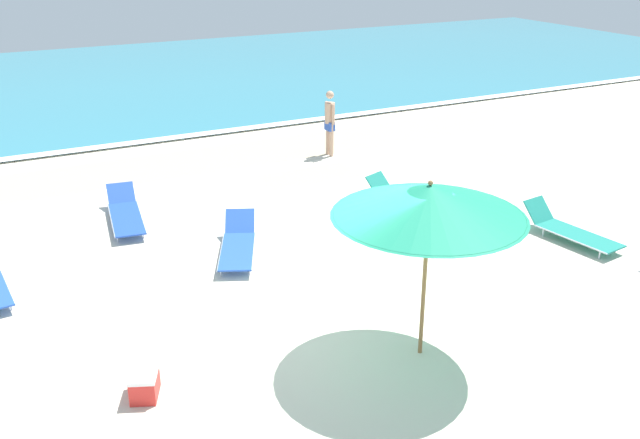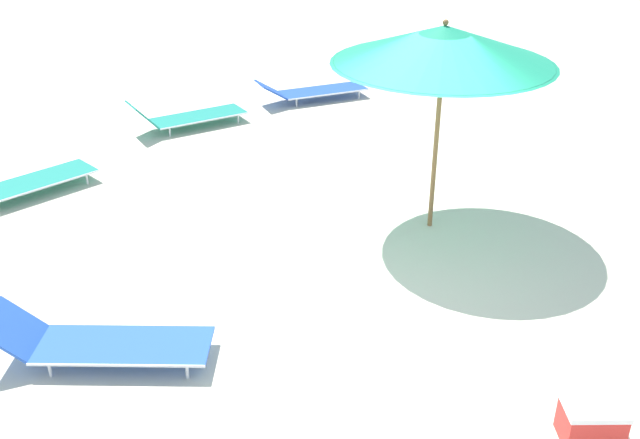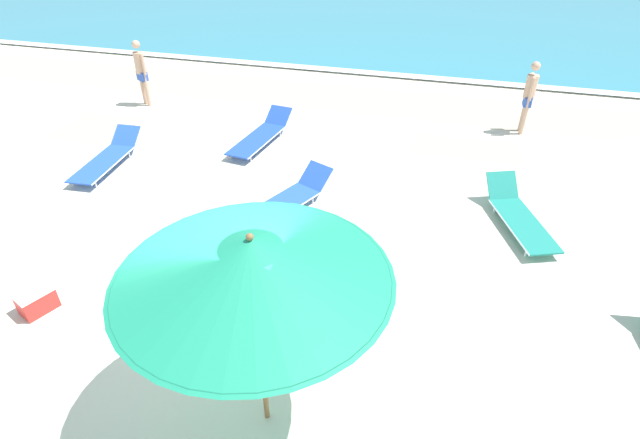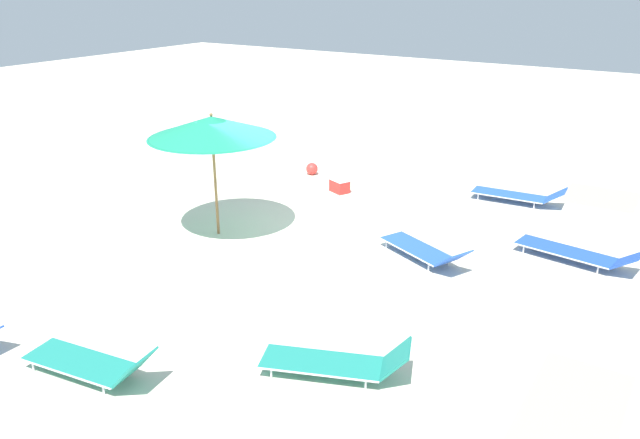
{
  "view_description": "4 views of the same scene",
  "coord_description": "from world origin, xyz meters",
  "views": [
    {
      "loc": [
        -4.38,
        -8.28,
        5.78
      ],
      "look_at": [
        0.78,
        1.78,
        1.11
      ],
      "focal_mm": 40.0,
      "sensor_mm": 36.0,
      "label": 1
    },
    {
      "loc": [
        -6.05,
        3.6,
        4.36
      ],
      "look_at": [
        0.12,
        0.92,
        0.9
      ],
      "focal_mm": 40.0,
      "sensor_mm": 36.0,
      "label": 2
    },
    {
      "loc": [
        2.51,
        -4.29,
        5.24
      ],
      "look_at": [
        0.84,
        1.92,
        0.84
      ],
      "focal_mm": 28.0,
      "sensor_mm": 36.0,
      "label": 3
    },
    {
      "loc": [
        10.43,
        7.65,
        5.29
      ],
      "look_at": [
        0.71,
        1.44,
        0.76
      ],
      "focal_mm": 35.0,
      "sensor_mm": 36.0,
      "label": 4
    }
  ],
  "objects": [
    {
      "name": "sun_lounger_near_water_left",
      "position": [
        -4.54,
        3.93,
        0.21
      ],
      "size": [
        0.76,
        2.25,
        0.5
      ],
      "rotation": [
        0.0,
        0.0,
        0.07
      ],
      "color": "blue",
      "rests_on": "ground_plane"
    },
    {
      "name": "cooler_box",
      "position": [
        -2.86,
        -0.23,
        0.19
      ],
      "size": [
        0.52,
        0.6,
        0.37
      ],
      "rotation": [
        0.0,
        0.0,
        1.17
      ],
      "color": "red",
      "rests_on": "ground_plane"
    },
    {
      "name": "sun_lounger_beside_umbrella",
      "position": [
        -1.69,
        5.9,
        0.21
      ],
      "size": [
        0.91,
        2.4,
        0.51
      ],
      "rotation": [
        0.0,
        0.0,
        -0.14
      ],
      "color": "blue",
      "rests_on": "ground_plane"
    },
    {
      "name": "sun_lounger_under_umbrella",
      "position": [
        -0.17,
        3.34,
        0.21
      ],
      "size": [
        1.41,
        2.14,
        0.54
      ],
      "rotation": [
        0.0,
        0.0,
        -0.43
      ],
      "color": "blue",
      "rests_on": "ground_plane"
    },
    {
      "name": "sun_lounger_mid_beach_pair_a",
      "position": [
        5.93,
        0.97,
        0.22
      ],
      "size": [
        0.88,
        2.11,
        0.6
      ],
      "rotation": [
        0.0,
        0.0,
        0.14
      ],
      "color": "#1E8475",
      "rests_on": "ground_plane"
    },
    {
      "name": "sun_lounger_near_water_right",
      "position": [
        4.04,
        3.86,
        0.22
      ],
      "size": [
        1.32,
        2.17,
        0.59
      ],
      "rotation": [
        0.0,
        0.0,
        0.37
      ],
      "color": "#1E8475",
      "rests_on": "ground_plane"
    },
    {
      "name": "ground_plane",
      "position": [
        0.0,
        0.01,
        -0.08
      ],
      "size": [
        60.0,
        60.0,
        0.16
      ],
      "color": "beige"
    },
    {
      "name": "beach_ball",
      "position": [
        -3.75,
        -1.68,
        0.17
      ],
      "size": [
        0.34,
        0.34,
        0.34
      ],
      "color": "red",
      "rests_on": "ground_plane"
    },
    {
      "name": "beach_umbrella",
      "position": [
        0.99,
        -1.03,
        2.37
      ],
      "size": [
        2.67,
        2.67,
        2.67
      ],
      "color": "olive",
      "rests_on": "ground_plane"
    }
  ]
}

